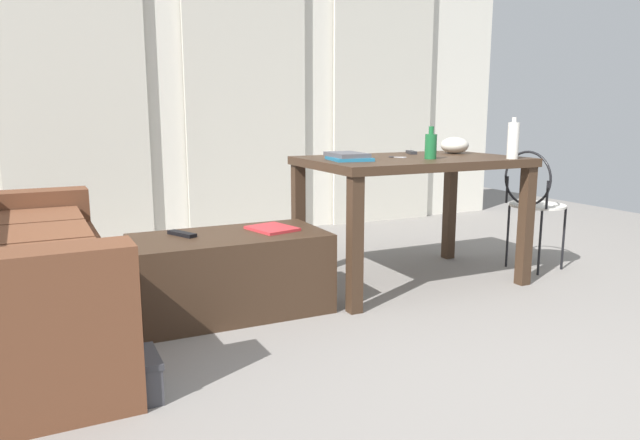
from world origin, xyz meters
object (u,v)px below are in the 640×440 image
Objects in this scene: tv_remote_on_table at (411,152)px; magazine at (272,228)px; bottle_far at (513,140)px; bowl at (455,145)px; craft_table at (411,175)px; book_stack at (348,157)px; tv_remote_primary at (182,234)px; shoebox at (109,381)px; bottle_near at (431,146)px; wire_chair at (533,196)px; coffee_table at (231,274)px; scissors at (395,157)px.

magazine is at bearing -143.55° from tv_remote_on_table.
bottle_far is 0.51m from bowl.
book_stack reaches higher than craft_table.
bottle_far is 1.32× the size of tv_remote_primary.
magazine is 0.69× the size of shoebox.
bottle_far reaches higher than book_stack.
bowl is (0.42, 0.31, -0.02)m from bottle_near.
bottle_far is 0.97× the size of magazine.
wire_chair is at bearing -32.23° from bowl.
tv_remote_on_table is 1.65m from tv_remote_primary.
bottle_far reaches higher than bowl.
shoebox is at bearing -132.76° from coffee_table.
wire_chair is 4.39× the size of tv_remote_primary.
wire_chair reaches higher than magazine.
craft_table is 5.34× the size of bottle_far.
scissors is (0.36, 0.05, -0.02)m from book_stack.
bottle_far is at bearing -151.66° from wire_chair.
bottle_near reaches higher than coffee_table.
bottle_near reaches higher than tv_remote_primary.
shoebox is (-1.80, -0.88, -0.70)m from scissors.
bottle_near is 1.03× the size of bowl.
bottle_near is at bearing -19.41° from magazine.
bottle_far is (0.45, -0.20, 0.03)m from bottle_near.
tv_remote_on_table is at bearing -16.16° from tv_remote_primary.
bottle_far is 2.55m from shoebox.
coffee_table is at bearing -173.81° from scissors.
craft_table is at bearing -21.37° from scissors.
bowl reaches higher than shoebox.
craft_table is at bearing -103.58° from tv_remote_on_table.
coffee_table is 4.02× the size of magazine.
wire_chair is 0.61m from bottle_far.
coffee_table is 1.38m from bottle_near.
bottle_far reaches higher than coffee_table.
wire_chair is 0.62m from bowl.
scissors is at bearing 26.05° from shoebox.
craft_table is 6.79× the size of bottle_near.
bowl is at bearing -5.35° from magazine.
tv_remote_primary is at bearing 169.69° from bottle_far.
wire_chair is 5.63× the size of tv_remote_on_table.
book_stack reaches higher than magazine.
wire_chair reaches higher than craft_table.
bowl reaches higher than coffee_table.
tv_remote_on_table reaches higher than scissors.
shoebox is at bearing -153.95° from scissors.
tv_remote_primary is (-1.33, -0.04, -0.35)m from scissors.
bottle_far is 1.69× the size of tv_remote_on_table.
bottle_far reaches higher than magazine.
book_stack is at bearing -8.15° from magazine.
tv_remote_primary is at bearing -179.76° from craft_table.
craft_table is 0.50m from bowl.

